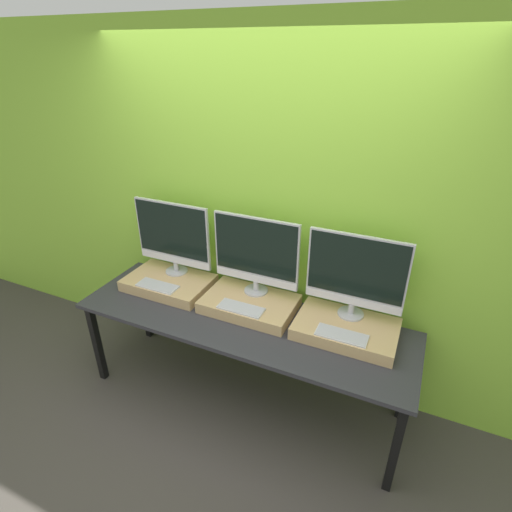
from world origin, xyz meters
name	(u,v)px	position (x,y,z in m)	size (l,w,h in m)	color
ground_plane	(221,430)	(0.00, 0.00, 0.00)	(12.00, 12.00, 0.00)	#423D38
wall_back	(267,221)	(0.00, 0.78, 1.30)	(8.00, 0.04, 2.60)	#8CC638
workbench	(242,325)	(0.00, 0.36, 0.67)	(2.36, 0.71, 0.73)	#2D2D33
wooden_riser_left	(169,283)	(-0.69, 0.48, 0.77)	(0.65, 0.42, 0.08)	tan
monitor_left	(173,236)	(-0.69, 0.59, 1.13)	(0.63, 0.17, 0.58)	#B2B2B7
keyboard_left	(157,286)	(-0.69, 0.35, 0.82)	(0.32, 0.12, 0.01)	silver
wooden_riser_center	(249,304)	(0.00, 0.48, 0.77)	(0.65, 0.42, 0.08)	tan
monitor_center	(256,253)	(0.00, 0.59, 1.13)	(0.63, 0.17, 0.58)	#B2B2B7
keyboard_center	(241,308)	(0.00, 0.35, 0.82)	(0.32, 0.12, 0.01)	silver
wooden_riser_right	(346,329)	(0.69, 0.48, 0.77)	(0.65, 0.42, 0.08)	tan
monitor_right	(356,274)	(0.69, 0.59, 1.13)	(0.63, 0.17, 0.58)	#B2B2B7
keyboard_right	(342,335)	(0.69, 0.35, 0.82)	(0.32, 0.12, 0.01)	silver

